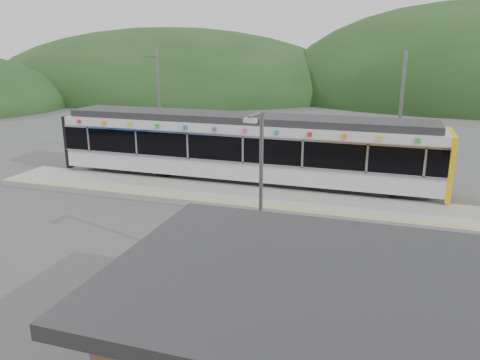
% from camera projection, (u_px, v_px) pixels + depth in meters
% --- Properties ---
extents(ground, '(120.00, 120.00, 0.00)m').
position_uv_depth(ground, '(218.00, 224.00, 19.67)').
color(ground, '#4C4C4F').
rests_on(ground, ground).
extents(hills, '(146.00, 149.00, 26.00)m').
position_uv_depth(hills, '(376.00, 200.00, 22.67)').
color(hills, '#1E3D19').
rests_on(hills, ground).
extents(platform, '(26.00, 3.20, 0.30)m').
position_uv_depth(platform, '(242.00, 197.00, 22.64)').
color(platform, '#9E9E99').
rests_on(platform, ground).
extents(yellow_line, '(26.00, 0.10, 0.01)m').
position_uv_depth(yellow_line, '(233.00, 202.00, 21.41)').
color(yellow_line, yellow).
rests_on(yellow_line, platform).
extents(train, '(20.44, 3.01, 3.74)m').
position_uv_depth(train, '(243.00, 146.00, 24.82)').
color(train, black).
rests_on(train, ground).
extents(catenary_mast_west, '(0.18, 1.80, 7.00)m').
position_uv_depth(catenary_mast_west, '(159.00, 106.00, 28.56)').
color(catenary_mast_west, slate).
rests_on(catenary_mast_west, ground).
extents(catenary_mast_east, '(0.18, 1.80, 7.00)m').
position_uv_depth(catenary_mast_east, '(400.00, 117.00, 24.41)').
color(catenary_mast_east, slate).
rests_on(catenary_mast_east, ground).
extents(station_shelter, '(9.20, 6.20, 3.00)m').
position_uv_depth(station_shelter, '(341.00, 344.00, 9.23)').
color(station_shelter, brown).
rests_on(station_shelter, ground).
extents(lamp_post, '(0.37, 0.99, 5.42)m').
position_uv_depth(lamp_post, '(260.00, 184.00, 13.92)').
color(lamp_post, slate).
rests_on(lamp_post, ground).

